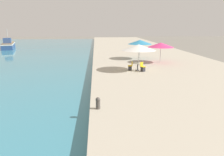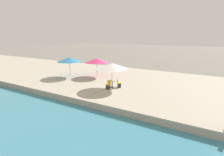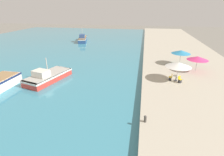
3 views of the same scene
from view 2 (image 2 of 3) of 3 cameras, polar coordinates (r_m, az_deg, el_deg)
quay_promenade at (r=32.62m, az=-23.29°, el=2.55°), size 16.00×90.00×0.61m
cafe_umbrella_pink at (r=18.30m, az=-0.00°, el=3.96°), size 3.40×3.40×2.60m
cafe_umbrella_white at (r=23.66m, az=-4.96°, el=5.74°), size 3.16×3.16×2.41m
cafe_umbrella_striped at (r=24.19m, az=-13.77°, el=5.87°), size 3.21×3.21×2.54m
cafe_table at (r=18.56m, az=0.07°, el=-1.49°), size 0.80×0.80×0.74m
cafe_chair_left at (r=18.05m, az=-1.23°, el=-2.63°), size 0.46×0.43×0.91m
cafe_chair_right at (r=18.69m, az=2.28°, el=-2.05°), size 0.58×0.58×0.91m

